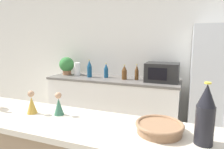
# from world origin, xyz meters

# --- Properties ---
(wall_back) EXTENTS (8.00, 0.06, 2.55)m
(wall_back) POSITION_xyz_m (0.00, 2.73, 1.27)
(wall_back) COLOR white
(wall_back) RESTS_ON ground_plane
(back_counter) EXTENTS (2.14, 0.63, 0.89)m
(back_counter) POSITION_xyz_m (-0.54, 2.40, 0.44)
(back_counter) COLOR white
(back_counter) RESTS_ON ground_plane
(potted_plant) EXTENTS (0.26, 0.26, 0.32)m
(potted_plant) POSITION_xyz_m (-1.44, 2.44, 1.06)
(potted_plant) COLOR #9E6B47
(potted_plant) RESTS_ON back_counter
(paper_towel_roll) EXTENTS (0.11, 0.11, 0.22)m
(paper_towel_roll) POSITION_xyz_m (-1.22, 2.43, 1.00)
(paper_towel_roll) COLOR white
(paper_towel_roll) RESTS_ON back_counter
(microwave) EXTENTS (0.48, 0.37, 0.28)m
(microwave) POSITION_xyz_m (0.24, 2.42, 1.03)
(microwave) COLOR black
(microwave) RESTS_ON back_counter
(back_bottle_0) EXTENTS (0.08, 0.08, 0.23)m
(back_bottle_0) POSITION_xyz_m (-0.33, 2.38, 1.00)
(back_bottle_0) COLOR brown
(back_bottle_0) RESTS_ON back_counter
(back_bottle_1) EXTENTS (0.07, 0.07, 0.24)m
(back_bottle_1) POSITION_xyz_m (-0.66, 2.42, 1.00)
(back_bottle_1) COLOR navy
(back_bottle_1) RESTS_ON back_counter
(back_bottle_2) EXTENTS (0.08, 0.08, 0.29)m
(back_bottle_2) POSITION_xyz_m (-0.94, 2.36, 1.02)
(back_bottle_2) COLOR navy
(back_bottle_2) RESTS_ON back_counter
(back_bottle_3) EXTENTS (0.06, 0.06, 0.24)m
(back_bottle_3) POSITION_xyz_m (-0.14, 2.41, 1.00)
(back_bottle_3) COLOR brown
(back_bottle_3) RESTS_ON back_counter
(wine_bottle) EXTENTS (0.09, 0.09, 0.30)m
(wine_bottle) POSITION_xyz_m (0.69, 0.39, 1.15)
(wine_bottle) COLOR black
(wine_bottle) RESTS_ON bar_counter
(fruit_bowl) EXTENTS (0.26, 0.26, 0.06)m
(fruit_bowl) POSITION_xyz_m (0.48, 0.44, 1.04)
(fruit_bowl) COLOR #8C6647
(fruit_bowl) RESTS_ON bar_counter
(wise_man_figurine_blue) EXTENTS (0.07, 0.07, 0.15)m
(wise_man_figurine_blue) POSITION_xyz_m (-0.18, 0.46, 1.07)
(wise_man_figurine_blue) COLOR #33664C
(wise_man_figurine_blue) RESTS_ON bar_counter
(wise_man_figurine_crimson) EXTENTS (0.07, 0.07, 0.16)m
(wise_man_figurine_crimson) POSITION_xyz_m (-0.37, 0.42, 1.07)
(wise_man_figurine_crimson) COLOR #B28933
(wise_man_figurine_crimson) RESTS_ON bar_counter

